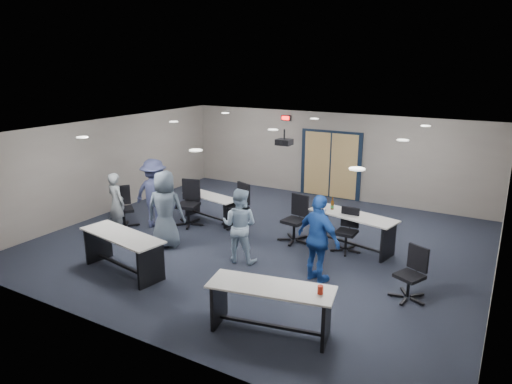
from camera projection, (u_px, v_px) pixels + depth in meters
The scene contains 25 objects.
floor at pixel (262, 242), 11.06m from camera, with size 10.00×10.00×0.00m, color #1B1F2C.
back_wall at pixel (331, 156), 14.44m from camera, with size 10.00×0.04×2.70m, color gray.
front_wall at pixel (119, 257), 6.93m from camera, with size 10.00×0.04×2.70m, color gray.
left_wall at pixel (110, 165), 13.08m from camera, with size 0.04×9.00×2.70m, color gray.
right_wall at pixel (502, 225), 8.30m from camera, with size 0.04×9.00×2.70m, color gray.
ceiling at pixel (263, 131), 10.31m from camera, with size 10.00×9.00×0.04m, color white.
double_door at pixel (330, 165), 14.49m from camera, with size 2.00×0.07×2.20m.
exit_sign at pixel (286, 118), 14.86m from camera, with size 0.32×0.07×0.18m.
ceiling_projector at pixel (284, 142), 10.67m from camera, with size 0.35×0.32×0.37m.
ceiling_can_lights at pixel (268, 131), 10.53m from camera, with size 6.24×5.74×0.02m, color silver, non-canonical shape.
table_front_left at pixel (123, 246), 9.35m from camera, with size 2.12×1.01×0.83m.
table_front_right at pixel (271, 301), 7.23m from camera, with size 2.10×1.06×0.95m.
table_back_left at pixel (211, 204), 12.48m from camera, with size 1.79×0.89×0.69m.
table_back_right at pixel (352, 225), 10.56m from camera, with size 2.14×1.11×1.14m.
chair_back_a at pixel (188, 203), 12.05m from camera, with size 0.76×0.76×1.21m, color black, non-canonical shape.
chair_back_b at pixel (236, 206), 11.92m from camera, with size 0.73×0.73×1.16m, color black, non-canonical shape.
chair_back_c at pixel (294, 219), 10.96m from camera, with size 0.71×0.71×1.13m, color black, non-canonical shape.
chair_back_d at pixel (346, 231), 10.38m from camera, with size 0.63×0.63×1.01m, color black, non-canonical shape.
chair_loose_left at pixel (123, 208), 11.87m from camera, with size 0.69×0.69×1.09m, color black, non-canonical shape.
chair_loose_right at pixel (410, 274), 8.27m from camera, with size 0.63×0.63×1.00m, color black, non-canonical shape.
person_gray at pixel (116, 203), 11.46m from camera, with size 0.57×0.38×1.58m, color gray.
person_plaid at pixel (165, 209), 10.57m from camera, with size 0.89×0.58×1.83m, color slate.
person_lightblue at pixel (240, 225), 9.80m from camera, with size 0.80×0.62×1.64m, color #A1BBD5.
person_navy at pixel (319, 239), 8.87m from camera, with size 1.04×0.43×1.78m, color #1C469C.
person_back at pixel (154, 194), 11.84m from camera, with size 1.18×0.68×1.83m, color #383D65.
Camera 1 is at (4.99, -9.01, 4.21)m, focal length 32.00 mm.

